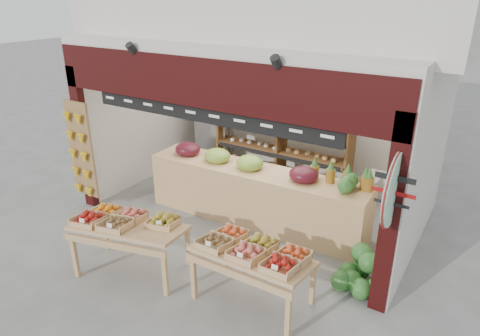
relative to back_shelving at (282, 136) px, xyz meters
name	(u,v)px	position (x,y,z in m)	size (l,w,h in m)	color
ground	(242,218)	(0.08, -1.66, -1.10)	(60.00, 60.00, 0.00)	slate
banana_board	(80,152)	(-2.65, -2.83, 0.02)	(0.60, 0.15, 1.80)	olive
gift_sign	(394,190)	(2.83, -2.81, 0.65)	(0.04, 0.93, 0.92)	#BEEECE
back_shelving	(282,136)	(0.00, 0.00, 0.00)	(2.93, 0.48, 1.82)	brown
refrigerator	(216,129)	(-1.77, 0.20, -0.22)	(0.68, 0.68, 1.76)	#AFB2B6
cardboard_stack	(204,174)	(-1.37, -0.83, -0.86)	(0.97, 0.71, 0.64)	beige
mid_counter	(254,193)	(0.31, -1.60, -0.55)	(4.00, 0.88, 1.23)	tan
display_table_left	(124,223)	(-0.56, -3.81, -0.33)	(1.71, 1.22, 0.99)	tan
display_table_right	(253,252)	(1.38, -3.46, -0.34)	(1.51, 0.84, 0.97)	tan
watermelon_pile	(363,275)	(2.53, -2.41, -0.90)	(0.79, 0.73, 0.56)	#1C4F1A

